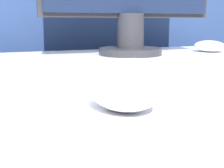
# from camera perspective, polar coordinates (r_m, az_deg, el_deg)

# --- Properties ---
(partition_panel) EXTENTS (5.00, 0.03, 1.14)m
(partition_panel) POSITION_cam_1_polar(r_m,az_deg,el_deg) (1.20, -16.29, -1.04)
(partition_panel) COLOR navy
(partition_panel) RESTS_ON ground_plane
(computer_mouse_near) EXTENTS (0.07, 0.10, 0.04)m
(computer_mouse_near) POSITION_cam_1_polar(r_m,az_deg,el_deg) (0.34, 1.90, -1.26)
(computer_mouse_near) COLOR white
(computer_mouse_near) RESTS_ON desk
(keyboard) EXTENTS (0.42, 0.16, 0.02)m
(keyboard) POSITION_cam_1_polar(r_m,az_deg,el_deg) (0.50, -11.39, 1.47)
(keyboard) COLOR white
(keyboard) RESTS_ON desk
(computer_mouse_far) EXTENTS (0.11, 0.12, 0.04)m
(computer_mouse_far) POSITION_cam_1_polar(r_m,az_deg,el_deg) (1.05, 17.39, 6.62)
(computer_mouse_far) COLOR silver
(computer_mouse_far) RESTS_ON desk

